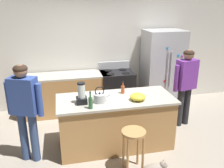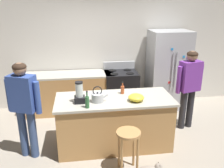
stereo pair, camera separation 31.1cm
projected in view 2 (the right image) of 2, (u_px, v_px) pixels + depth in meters
The scene contains 14 objects.
ground_plane at pixel (114, 144), 4.35m from camera, with size 14.00×14.00×0.00m, color #9E9384.
back_wall at pixel (102, 50), 5.73m from camera, with size 8.00×0.10×2.70m, color silver.
kitchen_island at pixel (114, 122), 4.20m from camera, with size 2.00×0.84×0.92m.
back_counter_run at pixel (70, 93), 5.54m from camera, with size 2.00×0.64×0.92m.
refrigerator at pixel (168, 70), 5.65m from camera, with size 0.90×0.73×1.85m.
stove_range at pixel (121, 90), 5.67m from camera, with size 0.76×0.65×1.10m.
person_by_island_left at pixel (24, 102), 3.74m from camera, with size 0.58×0.36×1.61m.
person_by_sink_right at pixel (189, 83), 4.65m from camera, with size 0.60×0.30×1.60m.
bar_stool at pixel (128, 141), 3.50m from camera, with size 0.36×0.36×0.68m.
blender_appliance at pixel (79, 94), 3.83m from camera, with size 0.17×0.17×0.35m.
bottle_olive_oil at pixel (87, 102), 3.65m from camera, with size 0.07×0.07×0.28m.
bottle_cooking_sauce at pixel (122, 89), 4.22m from camera, with size 0.06×0.06×0.22m.
mixing_bowl at pixel (136, 98), 3.92m from camera, with size 0.26×0.26×0.12m, color yellow.
tea_kettle at pixel (98, 97), 3.88m from camera, with size 0.28×0.20×0.27m.
Camera 2 is at (-0.57, -3.70, 2.48)m, focal length 38.28 mm.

